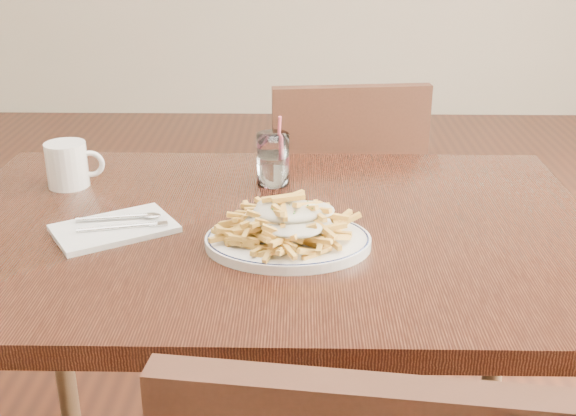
{
  "coord_description": "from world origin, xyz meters",
  "views": [
    {
      "loc": [
        0.06,
        -1.19,
        1.28
      ],
      "look_at": [
        0.04,
        -0.09,
        0.82
      ],
      "focal_mm": 45.0,
      "sensor_mm": 36.0,
      "label": 1
    }
  ],
  "objects_px": {
    "table": "(270,262)",
    "chair_far": "(342,210)",
    "loaded_fries": "(288,217)",
    "water_glass": "(273,162)",
    "coffee_mug": "(68,165)",
    "fries_plate": "(288,241)"
  },
  "relations": [
    {
      "from": "chair_far",
      "to": "coffee_mug",
      "type": "relative_size",
      "value": 7.42
    },
    {
      "from": "chair_far",
      "to": "loaded_fries",
      "type": "height_order",
      "value": "chair_far"
    },
    {
      "from": "water_glass",
      "to": "table",
      "type": "bearing_deg",
      "value": -89.91
    },
    {
      "from": "fries_plate",
      "to": "coffee_mug",
      "type": "distance_m",
      "value": 0.53
    },
    {
      "from": "loaded_fries",
      "to": "water_glass",
      "type": "distance_m",
      "value": 0.3
    },
    {
      "from": "fries_plate",
      "to": "loaded_fries",
      "type": "bearing_deg",
      "value": 63.43
    },
    {
      "from": "chair_far",
      "to": "fries_plate",
      "type": "height_order",
      "value": "chair_far"
    },
    {
      "from": "fries_plate",
      "to": "water_glass",
      "type": "relative_size",
      "value": 2.01
    },
    {
      "from": "coffee_mug",
      "to": "water_glass",
      "type": "bearing_deg",
      "value": 2.74
    },
    {
      "from": "fries_plate",
      "to": "loaded_fries",
      "type": "xyz_separation_m",
      "value": [
        0.0,
        0.0,
        0.04
      ]
    },
    {
      "from": "water_glass",
      "to": "coffee_mug",
      "type": "bearing_deg",
      "value": -177.26
    },
    {
      "from": "chair_far",
      "to": "coffee_mug",
      "type": "bearing_deg",
      "value": -140.04
    },
    {
      "from": "water_glass",
      "to": "loaded_fries",
      "type": "bearing_deg",
      "value": -83.11
    },
    {
      "from": "table",
      "to": "chair_far",
      "type": "distance_m",
      "value": 0.72
    },
    {
      "from": "water_glass",
      "to": "coffee_mug",
      "type": "relative_size",
      "value": 1.25
    },
    {
      "from": "table",
      "to": "chair_far",
      "type": "bearing_deg",
      "value": 75.69
    },
    {
      "from": "table",
      "to": "chair_far",
      "type": "height_order",
      "value": "chair_far"
    },
    {
      "from": "table",
      "to": "loaded_fries",
      "type": "xyz_separation_m",
      "value": [
        0.04,
        -0.09,
        0.13
      ]
    },
    {
      "from": "fries_plate",
      "to": "loaded_fries",
      "type": "distance_m",
      "value": 0.04
    },
    {
      "from": "fries_plate",
      "to": "water_glass",
      "type": "height_order",
      "value": "water_glass"
    },
    {
      "from": "chair_far",
      "to": "fries_plate",
      "type": "xyz_separation_m",
      "value": [
        -0.14,
        -0.77,
        0.27
      ]
    },
    {
      "from": "table",
      "to": "fries_plate",
      "type": "xyz_separation_m",
      "value": [
        0.04,
        -0.09,
        0.09
      ]
    }
  ]
}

